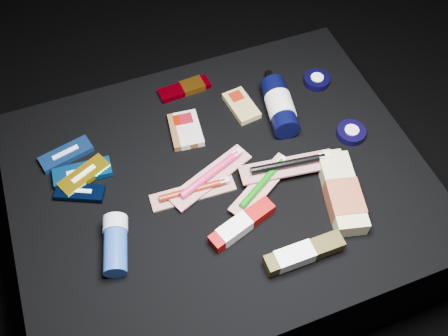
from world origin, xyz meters
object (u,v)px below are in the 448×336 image
object	(u,v)px
deodorant_stick	(115,244)
toothpaste_carton_red	(239,226)
lotion_bottle	(280,106)
bodywash_bottle	(342,194)

from	to	relation	value
deodorant_stick	toothpaste_carton_red	bearing A→B (deg)	3.64
lotion_bottle	bodywash_bottle	size ratio (longest dim) A/B	0.97
bodywash_bottle	deodorant_stick	world-z (taller)	deodorant_stick
lotion_bottle	bodywash_bottle	bearing A→B (deg)	-73.26
bodywash_bottle	toothpaste_carton_red	world-z (taller)	bodywash_bottle
bodywash_bottle	toothpaste_carton_red	bearing A→B (deg)	-168.46
toothpaste_carton_red	lotion_bottle	bearing A→B (deg)	33.43
deodorant_stick	lotion_bottle	bearing A→B (deg)	38.95
lotion_bottle	toothpaste_carton_red	world-z (taller)	lotion_bottle
deodorant_stick	toothpaste_carton_red	world-z (taller)	deodorant_stick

